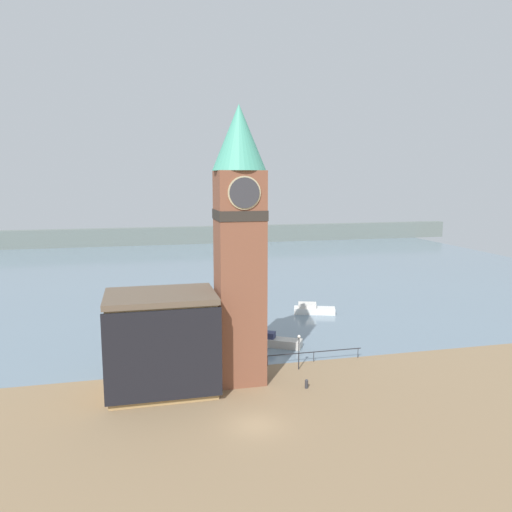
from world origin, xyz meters
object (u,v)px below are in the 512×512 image
Objects in this scene: boat_far at (313,309)px; mooring_bollard_near at (306,383)px; lamp_post at (299,345)px; pier_building at (162,342)px; clock_tower at (240,239)px; boat_near at (270,341)px.

boat_far reaches higher than mooring_bollard_near.
lamp_post is (0.74, 4.50, 2.06)m from mooring_bollard_near.
boat_far is 25.90m from mooring_bollard_near.
pier_building reaches higher than mooring_bollard_near.
clock_tower is 12.59m from lamp_post.
pier_building reaches higher than boat_far.
mooring_bollard_near is at bearing -99.32° from lamp_post.
clock_tower is 14.47m from mooring_bollard_near.
boat_near is (12.56, 9.46, -3.86)m from pier_building.
boat_far is 1.72× the size of lamp_post.
boat_near is at bearing 58.72° from clock_tower.
boat_near is (5.30, 8.73, -12.83)m from clock_tower.
clock_tower is 7.12× the size of lamp_post.
lamp_post is (-8.61, -19.65, 1.95)m from boat_far.
boat_near is 15.35m from boat_far.
clock_tower is at bearing -106.56° from boat_far.
boat_far is (14.79, 20.79, -12.87)m from clock_tower.
pier_building is 11.52× the size of mooring_bollard_near.
mooring_bollard_near is 5.00m from lamp_post.
boat_far is 21.54m from lamp_post.
boat_far is at bearing 81.75° from boat_near.
pier_building is at bearing 168.30° from mooring_bollard_near.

